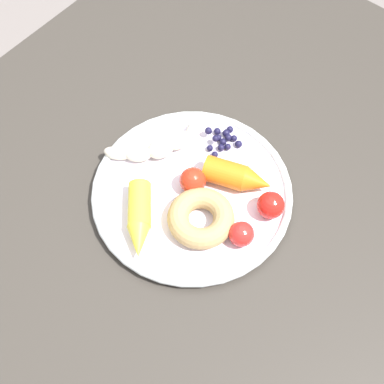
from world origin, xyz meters
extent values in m
plane|color=slate|center=(0.00, 0.00, 0.00)|extent=(6.00, 6.00, 0.00)
cube|color=#36312B|center=(0.00, 0.00, 0.71)|extent=(0.96, 0.79, 0.03)
cube|color=#2F2F32|center=(0.42, 0.33, 0.35)|extent=(0.05, 0.05, 0.70)
cylinder|color=silver|center=(-0.05, -0.04, 0.73)|extent=(0.28, 0.28, 0.01)
torus|color=silver|center=(-0.05, -0.04, 0.74)|extent=(0.30, 0.30, 0.01)
ellipsoid|color=beige|center=(-0.08, 0.09, 0.75)|extent=(0.04, 0.04, 0.02)
ellipsoid|color=beige|center=(-0.06, 0.06, 0.75)|extent=(0.05, 0.05, 0.02)
ellipsoid|color=beige|center=(-0.03, 0.04, 0.75)|extent=(0.05, 0.05, 0.03)
ellipsoid|color=beige|center=(0.00, 0.03, 0.75)|extent=(0.04, 0.03, 0.02)
ellipsoid|color=beige|center=(0.03, 0.03, 0.75)|extent=(0.04, 0.02, 0.02)
cylinder|color=orange|center=(-0.01, -0.06, 0.76)|extent=(0.06, 0.07, 0.04)
cone|color=orange|center=(0.01, -0.11, 0.76)|extent=(0.05, 0.05, 0.04)
cylinder|color=yellow|center=(-0.12, 0.00, 0.76)|extent=(0.07, 0.07, 0.03)
cone|color=yellow|center=(-0.17, -0.04, 0.76)|extent=(0.06, 0.06, 0.03)
torus|color=tan|center=(-0.08, -0.08, 0.75)|extent=(0.11, 0.11, 0.03)
sphere|color=#191638|center=(0.04, -0.02, 0.74)|extent=(0.01, 0.01, 0.01)
sphere|color=#191638|center=(0.07, -0.01, 0.74)|extent=(0.01, 0.01, 0.01)
sphere|color=#191638|center=(0.04, -0.03, 0.74)|extent=(0.01, 0.01, 0.01)
sphere|color=#191638|center=(0.06, -0.01, 0.74)|extent=(0.01, 0.01, 0.01)
sphere|color=#191638|center=(0.02, -0.01, 0.74)|extent=(0.01, 0.01, 0.01)
sphere|color=#191638|center=(0.02, -0.02, 0.74)|extent=(0.01, 0.01, 0.01)
sphere|color=#191638|center=(0.06, -0.03, 0.74)|extent=(0.01, 0.01, 0.01)
sphere|color=#191638|center=(0.05, 0.00, 0.74)|extent=(0.01, 0.01, 0.01)
sphere|color=#191638|center=(0.03, -0.02, 0.74)|extent=(0.01, 0.01, 0.01)
sphere|color=#191638|center=(0.05, -0.01, 0.74)|extent=(0.01, 0.01, 0.01)
sphere|color=#191638|center=(0.06, -0.02, 0.74)|extent=(0.01, 0.01, 0.01)
sphere|color=#191638|center=(0.06, -0.04, 0.74)|extent=(0.01, 0.01, 0.01)
sphere|color=#191638|center=(0.04, 0.01, 0.75)|extent=(0.01, 0.01, 0.01)
sphere|color=#191638|center=(0.04, -0.01, 0.75)|extent=(0.01, 0.01, 0.01)
sphere|color=red|center=(-0.05, -0.03, 0.76)|extent=(0.04, 0.04, 0.04)
sphere|color=red|center=(-0.07, -0.14, 0.76)|extent=(0.04, 0.04, 0.04)
sphere|color=red|center=(-0.01, -0.14, 0.76)|extent=(0.04, 0.04, 0.04)
camera|label=1|loc=(-0.37, -0.30, 1.46)|focal=52.91mm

